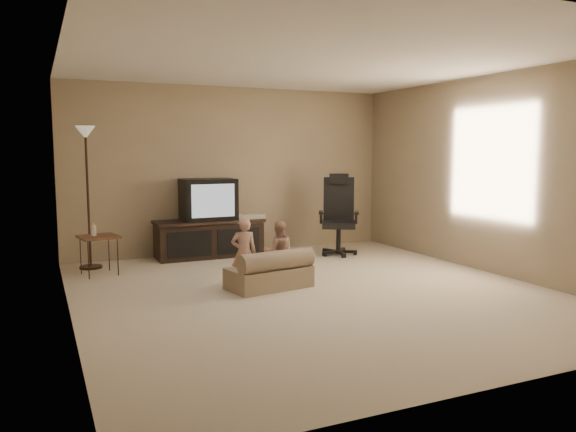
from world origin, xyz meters
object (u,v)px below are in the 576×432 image
office_chair (339,226)px  child_sofa (271,273)px  toddler_right (279,252)px  floor_lamp (87,165)px  tv_stand (209,224)px  toddler_left (244,253)px  side_table (98,237)px

office_chair → child_sofa: size_ratio=1.21×
toddler_right → child_sofa: bearing=65.1°
floor_lamp → child_sofa: size_ratio=1.88×
tv_stand → toddler_right: (0.28, -1.94, -0.11)m
floor_lamp → child_sofa: 2.91m
toddler_left → toddler_right: (0.45, 0.04, -0.03)m
tv_stand → toddler_right: size_ratio=2.18×
office_chair → child_sofa: office_chair is taller
side_table → child_sofa: (1.70, -1.54, -0.30)m
child_sofa → toddler_left: toddler_left is taller
tv_stand → toddler_right: 1.96m
tv_stand → child_sofa: tv_stand is taller
tv_stand → toddler_right: bearing=-81.9°
office_chair → tv_stand: bearing=-169.7°
office_chair → side_table: bearing=-150.9°
child_sofa → office_chair: bearing=31.7°
office_chair → floor_lamp: (-3.50, 0.45, 0.93)m
tv_stand → office_chair: bearing=-18.5°
office_chair → side_table: office_chair is taller
office_chair → toddler_right: bearing=-110.6°
side_table → toddler_left: (1.44, -1.35, -0.08)m
child_sofa → tv_stand: bearing=82.2°
office_chair → toddler_left: size_ratio=1.51×
child_sofa → toddler_right: toddler_right is taller
side_table → child_sofa: bearing=-42.3°
floor_lamp → toddler_left: bearing=-50.3°
tv_stand → side_table: tv_stand is taller
child_sofa → toddler_left: 0.38m
tv_stand → toddler_left: 1.98m
office_chair → side_table: size_ratio=1.80×
side_table → floor_lamp: bearing=97.6°
floor_lamp → toddler_right: bearing=-42.2°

